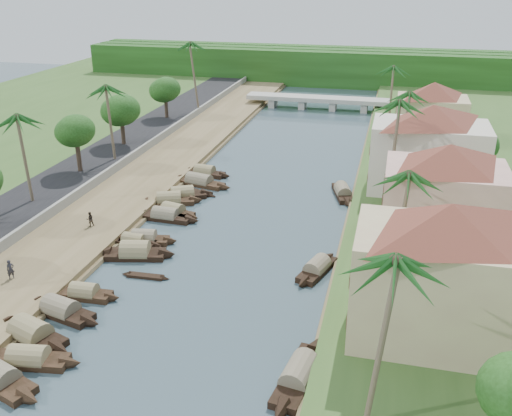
% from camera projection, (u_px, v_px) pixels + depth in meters
% --- Properties ---
extents(ground, '(220.00, 220.00, 0.00)m').
position_uv_depth(ground, '(195.00, 300.00, 47.57)').
color(ground, '#384B54').
rests_on(ground, ground).
extents(left_bank, '(10.00, 180.00, 0.80)m').
position_uv_depth(left_bank, '(125.00, 194.00, 68.84)').
color(left_bank, brown).
rests_on(left_bank, ground).
extents(right_bank, '(16.00, 180.00, 1.20)m').
position_uv_depth(right_bank, '(425.00, 221.00, 61.02)').
color(right_bank, '#325321').
rests_on(right_bank, ground).
extents(road, '(8.00, 180.00, 1.40)m').
position_uv_depth(road, '(62.00, 185.00, 70.60)').
color(road, black).
rests_on(road, ground).
extents(retaining_wall, '(0.40, 180.00, 1.10)m').
position_uv_depth(retaining_wall, '(92.00, 183.00, 69.40)').
color(retaining_wall, gray).
rests_on(retaining_wall, left_bank).
extents(treeline, '(120.00, 14.00, 8.00)m').
position_uv_depth(treeline, '(335.00, 66.00, 135.45)').
color(treeline, '#18380F').
rests_on(treeline, ground).
extents(bridge, '(28.00, 4.00, 2.40)m').
position_uv_depth(bridge, '(318.00, 100.00, 111.29)').
color(bridge, '#9E9D94').
rests_on(bridge, ground).
extents(building_near, '(14.85, 14.85, 10.20)m').
position_uv_depth(building_near, '(442.00, 271.00, 39.10)').
color(building_near, '#C1B581').
rests_on(building_near, right_bank).
extents(building_mid, '(14.11, 14.11, 9.70)m').
position_uv_depth(building_mid, '(444.00, 193.00, 53.29)').
color(building_mid, beige).
rests_on(building_mid, right_bank).
extents(building_far, '(15.59, 15.59, 10.20)m').
position_uv_depth(building_far, '(429.00, 148.00, 65.93)').
color(building_far, beige).
rests_on(building_far, right_bank).
extents(building_distant, '(12.62, 12.62, 9.20)m').
position_uv_depth(building_distant, '(431.00, 113.00, 83.79)').
color(building_distant, '#C1B581').
rests_on(building_distant, right_bank).
extents(sampan_1, '(8.53, 4.49, 2.45)m').
position_uv_depth(sampan_1, '(31.00, 334.00, 42.43)').
color(sampan_1, black).
rests_on(sampan_1, ground).
extents(sampan_2, '(7.89, 2.70, 2.07)m').
position_uv_depth(sampan_2, '(29.00, 359.00, 39.72)').
color(sampan_2, black).
rests_on(sampan_2, ground).
extents(sampan_3, '(8.33, 3.60, 2.20)m').
position_uv_depth(sampan_3, '(61.00, 310.00, 45.38)').
color(sampan_3, black).
rests_on(sampan_3, ground).
extents(sampan_4, '(6.54, 1.80, 1.89)m').
position_uv_depth(sampan_4, '(84.00, 293.00, 47.75)').
color(sampan_4, black).
rests_on(sampan_4, ground).
extents(sampan_5, '(8.14, 3.64, 2.49)m').
position_uv_depth(sampan_5, '(135.00, 253.00, 54.46)').
color(sampan_5, black).
rests_on(sampan_5, ground).
extents(sampan_6, '(7.06, 2.73, 2.08)m').
position_uv_depth(sampan_6, '(144.00, 239.00, 57.27)').
color(sampan_6, black).
rests_on(sampan_6, ground).
extents(sampan_7, '(6.42, 1.68, 1.76)m').
position_uv_depth(sampan_7, '(134.00, 242.00, 56.81)').
color(sampan_7, black).
rests_on(sampan_7, ground).
extents(sampan_8, '(7.04, 3.19, 2.14)m').
position_uv_depth(sampan_8, '(173.00, 212.00, 63.62)').
color(sampan_8, black).
rests_on(sampan_8, ground).
extents(sampan_9, '(8.19, 2.02, 2.07)m').
position_uv_depth(sampan_9, '(165.00, 216.00, 62.56)').
color(sampan_9, black).
rests_on(sampan_9, ground).
extents(sampan_10, '(8.23, 4.54, 2.25)m').
position_uv_depth(sampan_10, '(169.00, 201.00, 66.73)').
color(sampan_10, black).
rests_on(sampan_10, ground).
extents(sampan_11, '(7.70, 5.24, 2.25)m').
position_uv_depth(sampan_11, '(183.00, 195.00, 68.39)').
color(sampan_11, black).
rests_on(sampan_11, ground).
extents(sampan_12, '(9.58, 3.76, 2.24)m').
position_uv_depth(sampan_12, '(199.00, 182.00, 72.59)').
color(sampan_12, black).
rests_on(sampan_12, ground).
extents(sampan_13, '(7.70, 2.48, 2.09)m').
position_uv_depth(sampan_13, '(205.00, 172.00, 75.95)').
color(sampan_13, black).
rests_on(sampan_13, ground).
extents(sampan_14, '(3.15, 9.51, 2.26)m').
position_uv_depth(sampan_14, '(299.00, 375.00, 38.16)').
color(sampan_14, black).
rests_on(sampan_14, ground).
extents(sampan_15, '(3.70, 7.61, 2.04)m').
position_uv_depth(sampan_15, '(317.00, 269.00, 51.70)').
color(sampan_15, black).
rests_on(sampan_15, ground).
extents(sampan_16, '(3.84, 8.49, 2.07)m').
position_uv_depth(sampan_16, '(343.00, 192.00, 69.26)').
color(sampan_16, black).
rests_on(sampan_16, ground).
extents(canoe_1, '(4.64, 0.91, 0.75)m').
position_uv_depth(canoe_1, '(145.00, 276.00, 50.99)').
color(canoe_1, black).
rests_on(canoe_1, ground).
extents(canoe_2, '(6.17, 3.00, 0.91)m').
position_uv_depth(canoe_2, '(196.00, 192.00, 70.28)').
color(canoe_2, black).
rests_on(canoe_2, ground).
extents(palm_0, '(3.20, 3.20, 12.39)m').
position_uv_depth(palm_0, '(385.00, 262.00, 28.96)').
color(palm_0, brown).
rests_on(palm_0, ground).
extents(palm_1, '(3.20, 3.20, 10.72)m').
position_uv_depth(palm_1, '(404.00, 176.00, 45.73)').
color(palm_1, brown).
rests_on(palm_1, ground).
extents(palm_2, '(3.20, 3.20, 13.15)m').
position_uv_depth(palm_2, '(398.00, 104.00, 59.23)').
color(palm_2, brown).
rests_on(palm_2, ground).
extents(palm_3, '(3.20, 3.20, 10.90)m').
position_uv_depth(palm_3, '(406.00, 95.00, 74.36)').
color(palm_3, brown).
rests_on(palm_3, ground).
extents(palm_5, '(3.20, 3.20, 11.21)m').
position_uv_depth(palm_5, '(19.00, 118.00, 60.54)').
color(palm_5, brown).
rests_on(palm_5, ground).
extents(palm_6, '(3.20, 3.20, 11.42)m').
position_uv_depth(palm_6, '(107.00, 89.00, 74.45)').
color(palm_6, brown).
rests_on(palm_6, ground).
extents(palm_7, '(3.20, 3.20, 11.83)m').
position_uv_depth(palm_7, '(394.00, 69.00, 87.98)').
color(palm_7, brown).
rests_on(palm_7, ground).
extents(palm_8, '(3.20, 3.20, 13.52)m').
position_uv_depth(palm_8, '(195.00, 45.00, 100.20)').
color(palm_8, brown).
rests_on(palm_8, ground).
extents(tree_3, '(4.69, 4.69, 7.21)m').
position_uv_depth(tree_3, '(75.00, 132.00, 71.62)').
color(tree_3, '#443426').
rests_on(tree_3, ground).
extents(tree_4, '(5.31, 5.31, 7.22)m').
position_uv_depth(tree_4, '(121.00, 111.00, 82.97)').
color(tree_4, '#443426').
rests_on(tree_4, ground).
extents(tree_5, '(4.93, 4.93, 6.85)m').
position_uv_depth(tree_5, '(165.00, 90.00, 98.13)').
color(tree_5, '#443426').
rests_on(tree_5, ground).
extents(tree_6, '(4.93, 4.93, 7.23)m').
position_uv_depth(tree_6, '(473.00, 147.00, 66.42)').
color(tree_6, '#443426').
rests_on(tree_6, ground).
extents(person_near, '(0.72, 0.76, 1.76)m').
position_uv_depth(person_near, '(10.00, 269.00, 48.94)').
color(person_near, '#27262D').
rests_on(person_near, left_bank).
extents(person_far, '(0.97, 0.96, 1.58)m').
position_uv_depth(person_far, '(90.00, 219.00, 58.99)').
color(person_far, '#312922').
rests_on(person_far, left_bank).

